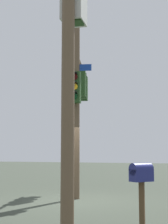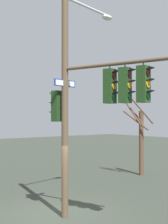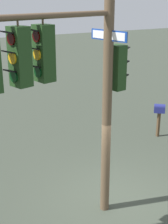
{
  "view_description": "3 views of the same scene",
  "coord_description": "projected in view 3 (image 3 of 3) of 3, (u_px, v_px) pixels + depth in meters",
  "views": [
    {
      "loc": [
        4.28,
        -10.79,
        1.62
      ],
      "look_at": [
        0.06,
        0.77,
        3.08
      ],
      "focal_mm": 54.27,
      "sensor_mm": 36.0,
      "label": 1
    },
    {
      "loc": [
        6.82,
        10.28,
        3.53
      ],
      "look_at": [
        -0.5,
        1.07,
        3.68
      ],
      "focal_mm": 54.93,
      "sensor_mm": 36.0,
      "label": 2
    },
    {
      "loc": [
        -6.59,
        4.61,
        5.55
      ],
      "look_at": [
        0.21,
        0.93,
        2.8
      ],
      "focal_mm": 52.63,
      "sensor_mm": 36.0,
      "label": 3
    }
  ],
  "objects": [
    {
      "name": "mailbox",
      "position": [
        159.0,
        111.0,
        13.35
      ],
      "size": [
        0.47,
        0.49,
        1.41
      ],
      "rotation": [
        0.0,
        0.0,
        5.59
      ],
      "color": "#4C3823",
      "rests_on": "ground"
    },
    {
      "name": "ground_plane",
      "position": [
        116.0,
        201.0,
        9.39
      ],
      "size": [
        80.0,
        80.0,
        0.0
      ],
      "primitive_type": "plane",
      "color": "#343A2F"
    },
    {
      "name": "main_signal_pole_assembly",
      "position": [
        85.0,
        47.0,
        6.89
      ],
      "size": [
        3.54,
        4.71,
        8.31
      ],
      "rotation": [
        0.0,
        0.0,
        1.84
      ],
      "color": "brown",
      "rests_on": "ground"
    }
  ]
}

